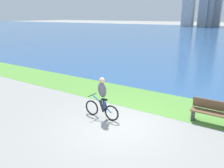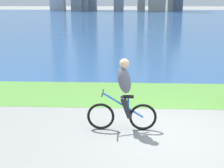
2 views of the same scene
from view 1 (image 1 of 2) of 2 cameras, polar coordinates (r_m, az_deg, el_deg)
ground_plane at (r=8.53m, az=1.81°, el=-10.42°), size 300.00×300.00×0.00m
grass_strip_bayside at (r=10.97m, az=10.02°, el=-4.22°), size 120.00×2.73×0.01m
cyclist_lead at (r=8.78m, az=-2.55°, el=-3.63°), size 1.60×0.52×1.67m
bench_near_path at (r=9.28m, az=24.02°, el=-6.56°), size 1.50×0.47×0.90m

